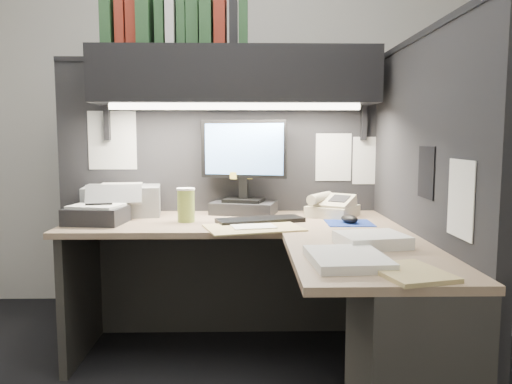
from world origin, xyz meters
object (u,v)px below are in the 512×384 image
at_px(monitor, 244,177).
at_px(keyboard, 260,220).
at_px(telephone, 333,208).
at_px(desk, 304,309).
at_px(coffee_cup, 186,206).
at_px(printer, 123,200).
at_px(notebook_stack, 97,215).
at_px(overhead_shelf, 235,77).

bearing_deg(monitor, keyboard, -58.16).
relative_size(monitor, telephone, 2.18).
bearing_deg(monitor, desk, -56.94).
bearing_deg(coffee_cup, printer, 145.64).
bearing_deg(telephone, monitor, -156.80).
distance_m(keyboard, telephone, 0.45).
height_order(printer, notebook_stack, printer).
xyz_separation_m(monitor, keyboard, (0.09, -0.28, -0.20)).
bearing_deg(notebook_stack, overhead_shelf, 21.06).
bearing_deg(overhead_shelf, monitor, 35.21).
relative_size(telephone, notebook_stack, 0.87).
bearing_deg(printer, telephone, -12.88).
xyz_separation_m(printer, notebook_stack, (-0.06, -0.31, -0.04)).
bearing_deg(desk, notebook_stack, 154.47).
distance_m(telephone, notebook_stack, 1.26).
bearing_deg(printer, desk, -48.23).
xyz_separation_m(desk, keyboard, (-0.17, 0.50, 0.30)).
relative_size(monitor, coffee_cup, 3.21).
height_order(telephone, notebook_stack, telephone).
relative_size(overhead_shelf, monitor, 2.90).
relative_size(desk, overhead_shelf, 1.10).
relative_size(monitor, keyboard, 1.19).
bearing_deg(keyboard, telephone, 7.47).
bearing_deg(monitor, printer, -165.54).
bearing_deg(overhead_shelf, notebook_stack, -158.94).
xyz_separation_m(keyboard, coffee_cup, (-0.38, 0.02, 0.07)).
distance_m(overhead_shelf, printer, 0.94).
height_order(overhead_shelf, keyboard, overhead_shelf).
bearing_deg(notebook_stack, keyboard, 1.40).
height_order(overhead_shelf, coffee_cup, overhead_shelf).
bearing_deg(telephone, keyboard, -121.38).
height_order(telephone, printer, printer).
bearing_deg(notebook_stack, desk, -25.53).
distance_m(printer, notebook_stack, 0.32).
xyz_separation_m(overhead_shelf, coffee_cup, (-0.25, -0.23, -0.69)).
distance_m(overhead_shelf, keyboard, 0.81).
bearing_deg(desk, coffee_cup, 136.77).
xyz_separation_m(keyboard, printer, (-0.77, 0.29, 0.07)).
bearing_deg(monitor, overhead_shelf, -129.90).
bearing_deg(keyboard, desk, -89.06).
bearing_deg(overhead_shelf, telephone, -6.03).
relative_size(overhead_shelf, coffee_cup, 9.30).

